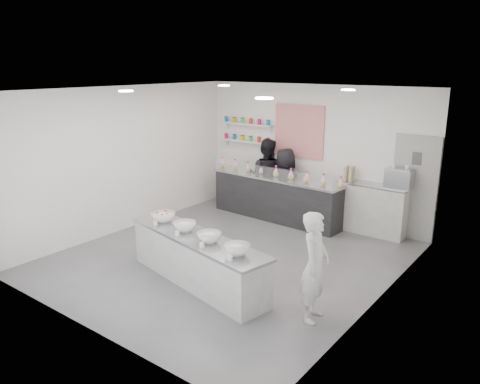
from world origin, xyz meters
name	(u,v)px	position (x,y,z in m)	size (l,w,h in m)	color
floor	(230,257)	(0.00, 0.00, 0.00)	(6.00, 6.00, 0.00)	#515156
ceiling	(229,90)	(0.00, 0.00, 3.00)	(6.00, 6.00, 0.00)	white
back_wall	(312,153)	(0.00, 3.00, 1.50)	(5.50, 5.50, 0.00)	white
left_wall	(126,159)	(-2.75, 0.00, 1.50)	(6.00, 6.00, 0.00)	white
right_wall	(383,206)	(2.75, 0.00, 1.50)	(6.00, 6.00, 0.00)	white
back_door	(414,188)	(2.30, 2.97, 1.05)	(0.88, 0.04, 2.10)	gray
pattern_panel	(299,131)	(-0.35, 2.98, 1.95)	(1.25, 0.03, 1.20)	red
jar_shelf_lower	(247,141)	(-1.75, 2.90, 1.60)	(1.45, 0.22, 0.04)	silver
jar_shelf_upper	(247,124)	(-1.75, 2.90, 2.02)	(1.45, 0.22, 0.04)	silver
preserve_jars	(246,130)	(-1.75, 2.88, 1.88)	(1.45, 0.10, 0.56)	#F20048
downlight_0	(126,91)	(-1.40, -1.00, 2.98)	(0.24, 0.24, 0.02)	white
downlight_1	(264,98)	(1.40, -1.00, 2.98)	(0.24, 0.24, 0.02)	white
downlight_2	(224,85)	(-1.40, 1.60, 2.98)	(0.24, 0.24, 0.02)	white
downlight_3	(348,90)	(1.40, 1.60, 2.98)	(0.24, 0.24, 0.02)	white
prep_counter	(197,260)	(0.22, -1.11, 0.40)	(2.91, 0.66, 0.79)	#A7A7A2
back_bar	(275,198)	(-0.54, 2.35, 0.49)	(3.19, 0.58, 0.99)	black
sneeze_guard	(268,173)	(-0.55, 2.07, 1.12)	(3.15, 0.01, 0.27)	white
espresso_ledge	(372,209)	(1.55, 2.78, 0.52)	(1.41, 0.45, 1.05)	#A7A7A2
espresso_machine	(399,179)	(2.05, 2.78, 1.24)	(0.51, 0.35, 0.39)	#93969E
cup_stacks	(349,173)	(1.00, 2.78, 1.20)	(0.24, 0.24, 0.31)	gray
prep_bowls	(196,232)	(0.22, -1.11, 0.87)	(2.33, 0.48, 0.15)	white
label_cards	(179,245)	(0.32, -1.61, 0.83)	(2.01, 0.04, 0.07)	white
cookie_bags	(276,171)	(-0.54, 2.35, 1.12)	(3.34, 0.14, 0.26)	#FF8DCA
woman_prep	(315,267)	(2.23, -0.96, 0.77)	(0.56, 0.37, 1.55)	silver
staff_left	(266,177)	(-0.97, 2.60, 0.89)	(0.86, 0.67, 1.77)	black
staff_right	(285,183)	(-0.46, 2.60, 0.80)	(0.78, 0.51, 1.61)	black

